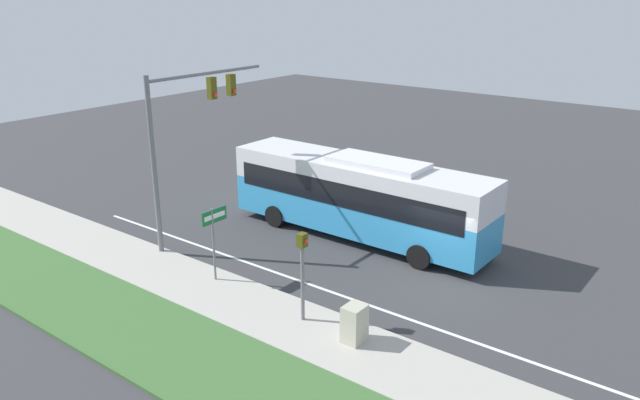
# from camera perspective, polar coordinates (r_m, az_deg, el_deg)

# --- Properties ---
(ground_plane) EXTENTS (80.00, 80.00, 0.00)m
(ground_plane) POSITION_cam_1_polar(r_m,az_deg,el_deg) (23.86, 10.78, -6.67)
(ground_plane) COLOR #38383A
(sidewalk) EXTENTS (2.80, 80.00, 0.12)m
(sidewalk) POSITION_cam_1_polar(r_m,az_deg,el_deg) (19.11, 2.05, -13.04)
(sidewalk) COLOR #ADA89E
(sidewalk) RESTS_ON ground_plane
(grass_verge) EXTENTS (3.60, 80.00, 0.10)m
(grass_verge) POSITION_cam_1_polar(r_m,az_deg,el_deg) (17.05, -4.52, -17.57)
(grass_verge) COLOR #3D6633
(grass_verge) RESTS_ON ground_plane
(lane_divider_near) EXTENTS (0.14, 30.00, 0.01)m
(lane_divider_near) POSITION_cam_1_polar(r_m,az_deg,el_deg) (21.02, 6.23, -10.12)
(lane_divider_near) COLOR silver
(lane_divider_near) RESTS_ON ground_plane
(bus) EXTENTS (2.74, 11.71, 3.56)m
(bus) POSITION_cam_1_polar(r_m,az_deg,el_deg) (26.18, 3.58, 0.59)
(bus) COLOR #3393D1
(bus) RESTS_ON ground_plane
(signal_gantry) EXTENTS (6.12, 0.41, 7.11)m
(signal_gantry) POSITION_cam_1_polar(r_m,az_deg,el_deg) (25.52, -12.11, 6.90)
(signal_gantry) COLOR slate
(signal_gantry) RESTS_ON ground_plane
(pedestrian_signal) EXTENTS (0.28, 0.34, 3.07)m
(pedestrian_signal) POSITION_cam_1_polar(r_m,az_deg,el_deg) (19.35, -1.61, -5.77)
(pedestrian_signal) COLOR slate
(pedestrian_signal) RESTS_ON ground_plane
(street_sign) EXTENTS (1.15, 0.08, 2.83)m
(street_sign) POSITION_cam_1_polar(r_m,az_deg,el_deg) (22.40, -9.66, -2.80)
(street_sign) COLOR slate
(street_sign) RESTS_ON ground_plane
(utility_cabinet) EXTENTS (0.69, 0.58, 1.18)m
(utility_cabinet) POSITION_cam_1_polar(r_m,az_deg,el_deg) (18.86, 3.17, -11.23)
(utility_cabinet) COLOR #B7B29E
(utility_cabinet) RESTS_ON sidewalk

